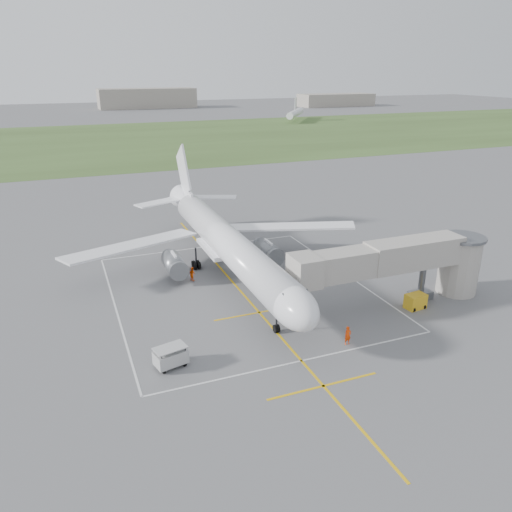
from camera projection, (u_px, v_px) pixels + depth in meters
name	position (u px, v px, depth m)	size (l,w,h in m)	color
ground	(229.00, 278.00, 61.41)	(700.00, 700.00, 0.00)	#525254
grass_strip	(110.00, 142.00, 174.45)	(700.00, 120.00, 0.02)	#385123
apron_markings	(245.00, 297.00, 56.34)	(28.20, 60.00, 0.01)	#E1AB0D
airliner	(226.00, 242.00, 60.50)	(38.93, 46.75, 13.52)	white
jet_bridge	(407.00, 262.00, 53.40)	(23.40, 5.00, 7.20)	#A19C92
gpu_unit	(416.00, 301.00, 53.40)	(2.27, 1.71, 1.61)	gold
baggage_cart	(171.00, 357.00, 42.85)	(3.03, 2.23, 1.90)	#B1B1B1
ramp_worker_nose	(348.00, 335.00, 46.38)	(0.66, 0.43, 1.81)	#FF4108
ramp_worker_wing	(192.00, 274.00, 60.41)	(0.83, 0.65, 1.71)	#EF4A07
distant_hangars	(53.00, 103.00, 284.63)	(345.00, 49.00, 12.00)	gray
distant_aircraft	(138.00, 121.00, 207.68)	(172.69, 47.20, 8.85)	white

